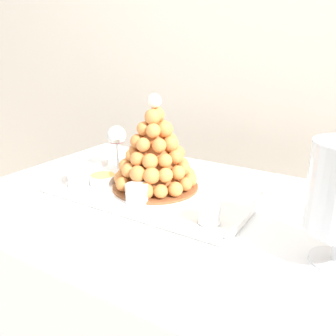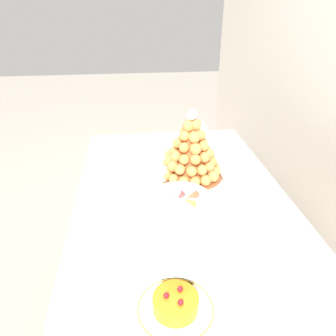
{
  "view_description": "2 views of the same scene",
  "coord_description": "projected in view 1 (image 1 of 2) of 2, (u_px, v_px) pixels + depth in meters",
  "views": [
    {
      "loc": [
        0.41,
        -0.76,
        1.2
      ],
      "look_at": [
        -0.07,
        0.02,
        0.88
      ],
      "focal_mm": 36.87,
      "sensor_mm": 36.0,
      "label": 1
    },
    {
      "loc": [
        1.01,
        -0.17,
        1.46
      ],
      "look_at": [
        0.04,
        -0.06,
        0.94
      ],
      "focal_mm": 34.58,
      "sensor_mm": 36.0,
      "label": 2
    }
  ],
  "objects": [
    {
      "name": "backdrop_wall",
      "position": [
        282.0,
        36.0,
        1.45
      ],
      "size": [
        4.8,
        0.1,
        2.5
      ],
      "primitive_type": "cube",
      "color": "silver",
      "rests_on": "ground_plane"
    },
    {
      "name": "dessert_cup_mid_left",
      "position": [
        137.0,
        194.0,
        0.94
      ],
      "size": [
        0.06,
        0.06,
        0.05
      ],
      "color": "silver",
      "rests_on": "serving_tray"
    },
    {
      "name": "wine_glass",
      "position": [
        117.0,
        137.0,
        1.19
      ],
      "size": [
        0.07,
        0.07,
        0.16
      ],
      "color": "silver",
      "rests_on": "buffet_table"
    },
    {
      "name": "buffet_table",
      "position": [
        186.0,
        242.0,
        0.98
      ],
      "size": [
        1.29,
        0.79,
        0.79
      ],
      "color": "brown",
      "rests_on": "ground_plane"
    },
    {
      "name": "dessert_cup_left",
      "position": [
        78.0,
        177.0,
        1.06
      ],
      "size": [
        0.06,
        0.06,
        0.06
      ],
      "color": "silver",
      "rests_on": "serving_tray"
    },
    {
      "name": "croquembouche",
      "position": [
        155.0,
        154.0,
        1.02
      ],
      "size": [
        0.26,
        0.26,
        0.28
      ],
      "color": "brown",
      "rests_on": "serving_tray"
    },
    {
      "name": "serving_tray",
      "position": [
        153.0,
        193.0,
        1.02
      ],
      "size": [
        0.59,
        0.33,
        0.02
      ],
      "color": "white",
      "rests_on": "buffet_table"
    },
    {
      "name": "creme_brulee_ramekin",
      "position": [
        103.0,
        178.0,
        1.09
      ],
      "size": [
        0.09,
        0.09,
        0.03
      ],
      "color": "white",
      "rests_on": "serving_tray"
    },
    {
      "name": "dessert_cup_centre",
      "position": [
        209.0,
        213.0,
        0.83
      ],
      "size": [
        0.06,
        0.06,
        0.05
      ],
      "color": "silver",
      "rests_on": "serving_tray"
    }
  ]
}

